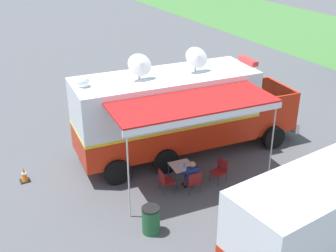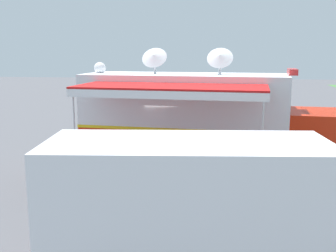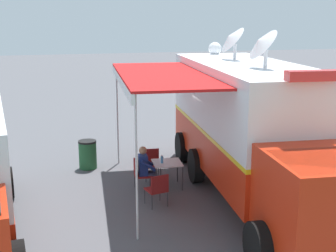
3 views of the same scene
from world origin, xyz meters
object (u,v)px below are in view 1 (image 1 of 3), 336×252
folding_chair_beside_table (165,180)px  water_bottle (184,165)px  folding_chair_spare_by_truck (220,169)px  support_truck (326,212)px  trash_bin (151,220)px  seated_responder (191,175)px  folding_chair_at_table (193,181)px  car_behind_truck (144,89)px  traffic_cone (24,175)px  command_truck (183,110)px  folding_table (182,167)px

folding_chair_beside_table → water_bottle: bearing=96.4°
folding_chair_spare_by_truck → support_truck: bearing=5.1°
trash_bin → support_truck: 5.16m
folding_chair_spare_by_truck → seated_responder: 1.28m
support_truck → folding_chair_at_table: bearing=-158.7°
trash_bin → car_behind_truck: (-9.48, 4.31, 0.42)m
water_bottle → support_truck: bearing=18.7°
water_bottle → car_behind_truck: size_ratio=0.05×
traffic_cone → support_truck: support_truck is taller
command_truck → seated_responder: (2.63, -1.19, -1.30)m
traffic_cone → command_truck: bearing=82.3°
water_bottle → trash_bin: size_ratio=0.25×
folding_chair_at_table → trash_bin: size_ratio=0.96×
seated_responder → car_behind_truck: car_behind_truck is taller
car_behind_truck → water_bottle: bearing=-14.9°
trash_bin → car_behind_truck: car_behind_truck is taller
water_bottle → trash_bin: (1.85, -2.29, -0.38)m
folding_chair_at_table → water_bottle: bearing=-179.8°
folding_chair_beside_table → folding_chair_spare_by_truck: size_ratio=1.00×
command_truck → folding_chair_beside_table: (2.27, -2.07, -1.43)m
command_truck → water_bottle: (2.17, -1.21, -1.11)m
folding_chair_at_table → folding_chair_spare_by_truck: (-0.20, 1.29, 0.00)m
traffic_cone → folding_chair_spare_by_truck: bearing=61.6°
water_bottle → traffic_cone: water_bottle is taller
folding_table → water_bottle: 0.22m
folding_chair_beside_table → folding_chair_spare_by_truck: same height
folding_chair_at_table → traffic_cone: (-3.68, -5.15, -0.23)m
folding_chair_beside_table → traffic_cone: size_ratio=1.50×
command_truck → folding_table: 2.68m
car_behind_truck → folding_table: bearing=-15.3°
folding_chair_spare_by_truck → folding_chair_beside_table: bearing=-99.2°
folding_table → command_truck: bearing=148.8°
command_truck → support_truck: bearing=3.9°
water_bottle → folding_chair_beside_table: (0.10, -0.86, -0.32)m
traffic_cone → folding_chair_at_table: bearing=54.4°
seated_responder → folding_chair_beside_table: bearing=-112.2°
folding_chair_beside_table → trash_bin: bearing=-39.0°
command_truck → traffic_cone: command_truck is taller
folding_chair_spare_by_truck → seated_responder: bearing=-89.5°
water_bottle → support_truck: size_ratio=0.03×
command_truck → trash_bin: 5.53m
trash_bin → support_truck: support_truck is taller
seated_responder → trash_bin: size_ratio=1.37×
water_bottle → folding_chair_spare_by_truck: 1.40m
trash_bin → traffic_cone: size_ratio=1.57×
folding_chair_beside_table → support_truck: 5.60m
command_truck → support_truck: command_truck is taller
folding_table → car_behind_truck: car_behind_truck is taller
folding_chair_at_table → command_truck: bearing=156.9°
water_bottle → folding_chair_at_table: 0.72m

